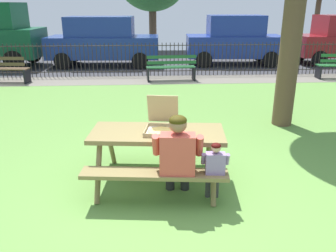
# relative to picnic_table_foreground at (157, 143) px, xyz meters

# --- Properties ---
(ground) EXTENTS (28.00, 12.29, 0.02)m
(ground) POSITION_rel_picnic_table_foreground_xyz_m (0.18, 1.53, -0.61)
(ground) COLOR #629241
(cobblestone_walkway) EXTENTS (28.00, 1.40, 0.01)m
(cobblestone_walkway) POSITION_rel_picnic_table_foreground_xyz_m (0.18, 6.98, -0.60)
(cobblestone_walkway) COLOR slate
(street_asphalt) EXTENTS (28.00, 7.04, 0.01)m
(street_asphalt) POSITION_rel_picnic_table_foreground_xyz_m (0.18, 11.20, -0.60)
(street_asphalt) COLOR #38383D
(picnic_table_foreground) EXTENTS (1.94, 1.65, 0.79)m
(picnic_table_foreground) POSITION_rel_picnic_table_foreground_xyz_m (0.00, 0.00, 0.00)
(picnic_table_foreground) COLOR olive
(picnic_table_foreground) RESTS_ON ground
(pizza_box_open) EXTENTS (0.50, 0.56, 0.47)m
(pizza_box_open) POSITION_rel_picnic_table_foreground_xyz_m (0.06, 0.02, 0.26)
(pizza_box_open) COLOR tan
(pizza_box_open) RESTS_ON picnic_table_foreground
(pizza_slice_on_table) EXTENTS (0.26, 0.24, 0.02)m
(pizza_slice_on_table) POSITION_rel_picnic_table_foreground_xyz_m (0.37, -0.13, 0.18)
(pizza_slice_on_table) COLOR #F1D66C
(pizza_slice_on_table) RESTS_ON picnic_table_foreground
(adult_at_table) EXTENTS (0.63, 0.62, 1.19)m
(adult_at_table) POSITION_rel_picnic_table_foreground_xyz_m (0.23, -0.53, 0.06)
(adult_at_table) COLOR #252525
(adult_at_table) RESTS_ON ground
(child_at_table) EXTENTS (0.35, 0.34, 0.86)m
(child_at_table) POSITION_rel_picnic_table_foreground_xyz_m (0.68, -0.60, -0.08)
(child_at_table) COLOR #393939
(child_at_table) RESTS_ON ground
(iron_fence_streetside) EXTENTS (18.32, 0.03, 1.15)m
(iron_fence_streetside) POSITION_rel_picnic_table_foreground_xyz_m (0.18, 7.68, -0.01)
(iron_fence_streetside) COLOR #2D2823
(iron_fence_streetside) RESTS_ON ground
(park_bench_left) EXTENTS (1.63, 0.61, 0.85)m
(park_bench_left) POSITION_rel_picnic_table_foreground_xyz_m (-4.74, 6.84, -0.18)
(park_bench_left) COLOR brown
(park_bench_left) RESTS_ON ground
(park_bench_center) EXTENTS (1.62, 0.55, 0.85)m
(park_bench_center) POSITION_rel_picnic_table_foreground_xyz_m (0.65, 6.84, -0.18)
(park_bench_center) COLOR #21572E
(park_bench_center) RESTS_ON ground
(parked_car_center) EXTENTS (4.47, 2.05, 1.94)m
(parked_car_center) POSITION_rel_picnic_table_foreground_xyz_m (-1.90, 9.98, 0.41)
(parked_car_center) COLOR navy
(parked_car_center) RESTS_ON ground
(parked_car_right) EXTENTS (3.98, 1.99, 1.98)m
(parked_car_right) POSITION_rel_picnic_table_foreground_xyz_m (3.49, 9.98, 0.41)
(parked_car_right) COLOR navy
(parked_car_right) RESTS_ON ground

